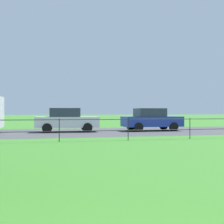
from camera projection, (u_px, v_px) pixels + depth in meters
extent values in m
cube|color=#424247|center=(56.00, 132.00, 17.33)|extent=(80.00, 7.92, 0.01)
cylinder|color=#232328|center=(59.00, 130.00, 11.76)|extent=(0.04, 0.04, 1.00)
cylinder|color=#232328|center=(128.00, 129.00, 12.44)|extent=(0.04, 0.04, 1.00)
cylinder|color=#232328|center=(190.00, 128.00, 13.12)|extent=(0.04, 0.04, 1.00)
cylinder|color=#232328|center=(59.00, 131.00, 11.76)|extent=(30.82, 0.03, 0.03)
cylinder|color=#232328|center=(59.00, 120.00, 11.76)|extent=(30.82, 0.03, 0.03)
cube|color=silver|center=(67.00, 122.00, 17.74)|extent=(4.06, 1.84, 0.68)
cube|color=#2D3847|center=(65.00, 112.00, 17.71)|extent=(1.95, 1.59, 0.56)
cylinder|color=black|center=(85.00, 126.00, 18.76)|extent=(0.61, 0.22, 0.60)
cylinder|color=black|center=(88.00, 128.00, 17.18)|extent=(0.61, 0.22, 0.60)
cylinder|color=black|center=(48.00, 127.00, 18.30)|extent=(0.61, 0.22, 0.60)
cylinder|color=black|center=(47.00, 128.00, 16.71)|extent=(0.61, 0.22, 0.60)
cube|color=#233899|center=(152.00, 121.00, 18.78)|extent=(4.03, 1.77, 0.68)
cube|color=#2D3847|center=(150.00, 112.00, 18.74)|extent=(1.93, 1.55, 0.56)
cylinder|color=black|center=(163.00, 126.00, 19.86)|extent=(0.60, 0.21, 0.60)
cylinder|color=black|center=(174.00, 127.00, 18.29)|extent=(0.60, 0.21, 0.60)
cylinder|color=black|center=(131.00, 126.00, 19.27)|extent=(0.60, 0.21, 0.60)
cylinder|color=black|center=(139.00, 127.00, 17.70)|extent=(0.60, 0.21, 0.60)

